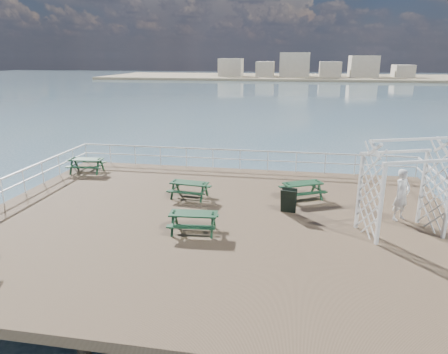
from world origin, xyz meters
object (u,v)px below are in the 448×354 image
trellis_arbor (403,192)px  picnic_table_b (189,186)px  person (402,195)px  picnic_table_c (303,187)px  picnic_table_d (193,218)px  picnic_table_a (86,162)px

trellis_arbor → picnic_table_b: bearing=143.8°
person → trellis_arbor: bearing=-141.8°
trellis_arbor → picnic_table_c: bearing=117.1°
picnic_table_c → picnic_table_d: picnic_table_c is taller
picnic_table_d → picnic_table_a: bearing=135.4°
picnic_table_a → person: 15.05m
picnic_table_c → person: (3.52, -1.69, 0.45)m
picnic_table_a → picnic_table_c: picnic_table_a is taller
picnic_table_d → person: (7.26, 2.38, 0.46)m
picnic_table_c → trellis_arbor: (3.22, -2.92, 0.96)m
picnic_table_d → trellis_arbor: bearing=5.0°
trellis_arbor → picnic_table_a: bearing=139.8°
trellis_arbor → person: trellis_arbor is taller
person → picnic_table_d: bearing=160.0°
person → picnic_table_c: bearing=116.2°
picnic_table_a → person: person is taller
picnic_table_c → picnic_table_d: 5.53m
picnic_table_c → person: 3.93m
picnic_table_b → trellis_arbor: size_ratio=0.52×
picnic_table_b → person: 8.36m
picnic_table_a → trellis_arbor: size_ratio=0.54×
picnic_table_d → trellis_arbor: trellis_arbor is taller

